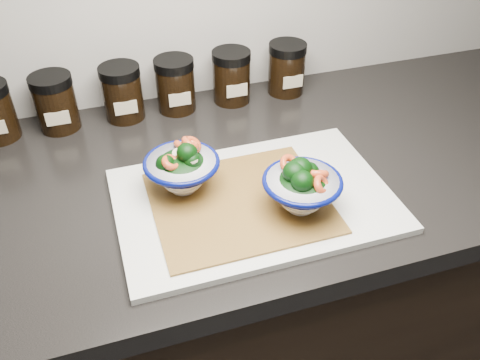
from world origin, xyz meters
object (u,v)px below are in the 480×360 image
object	(u,v)px
bowl_left	(182,169)
bowl_right	(302,187)
cutting_board	(254,200)
spice_jar_f	(287,68)
spice_jar_e	(231,76)
spice_jar_d	(175,85)
spice_jar_c	(122,92)
spice_jar_b	(55,102)

from	to	relation	value
bowl_left	bowl_right	distance (m)	0.20
cutting_board	spice_jar_f	xyz separation A→B (m)	(0.19, 0.34, 0.05)
bowl_left	spice_jar_e	world-z (taller)	same
spice_jar_e	spice_jar_f	bearing A→B (deg)	0.00
cutting_board	spice_jar_d	world-z (taller)	spice_jar_d
spice_jar_e	bowl_right	bearing A→B (deg)	-90.97
spice_jar_f	cutting_board	bearing A→B (deg)	-119.52
bowl_left	cutting_board	bearing A→B (deg)	-27.52
spice_jar_c	spice_jar_d	size ratio (longest dim) A/B	1.00
spice_jar_b	spice_jar_e	world-z (taller)	same
bowl_right	spice_jar_f	bearing A→B (deg)	71.22
cutting_board	bowl_right	xyz separation A→B (m)	(0.06, -0.05, 0.05)
cutting_board	spice_jar_c	xyz separation A→B (m)	(-0.16, 0.34, 0.05)
bowl_left	spice_jar_e	distance (m)	0.33
bowl_left	spice_jar_d	distance (m)	0.29
spice_jar_b	spice_jar_c	xyz separation A→B (m)	(0.13, 0.00, 0.00)
spice_jar_f	spice_jar_b	bearing A→B (deg)	180.00
spice_jar_c	spice_jar_b	bearing A→B (deg)	180.00
spice_jar_b	spice_jar_c	bearing A→B (deg)	0.00
bowl_left	spice_jar_e	size ratio (longest dim) A/B	1.11
bowl_left	spice_jar_f	distance (m)	0.41
cutting_board	bowl_left	xyz separation A→B (m)	(-0.11, 0.06, 0.05)
bowl_left	spice_jar_f	size ratio (longest dim) A/B	1.11
spice_jar_c	spice_jar_e	world-z (taller)	same
spice_jar_b	spice_jar_d	size ratio (longest dim) A/B	1.00
bowl_right	spice_jar_e	bearing A→B (deg)	89.03
bowl_right	spice_jar_e	size ratio (longest dim) A/B	1.11
cutting_board	spice_jar_e	xyz separation A→B (m)	(0.07, 0.34, 0.05)
bowl_left	spice_jar_d	size ratio (longest dim) A/B	1.11
spice_jar_b	spice_jar_f	xyz separation A→B (m)	(0.49, 0.00, 0.00)
bowl_left	spice_jar_f	bearing A→B (deg)	43.79
spice_jar_d	spice_jar_f	world-z (taller)	same
cutting_board	bowl_left	size ratio (longest dim) A/B	3.59
bowl_right	spice_jar_c	world-z (taller)	spice_jar_c
bowl_left	spice_jar_c	bearing A→B (deg)	101.49
spice_jar_b	spice_jar_e	size ratio (longest dim) A/B	1.00
cutting_board	spice_jar_b	size ratio (longest dim) A/B	3.98
spice_jar_d	bowl_left	bearing A→B (deg)	-100.06
spice_jar_b	spice_jar_f	distance (m)	0.49
spice_jar_e	spice_jar_f	size ratio (longest dim) A/B	1.00
bowl_right	spice_jar_c	distance (m)	0.45
spice_jar_c	spice_jar_e	distance (m)	0.23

